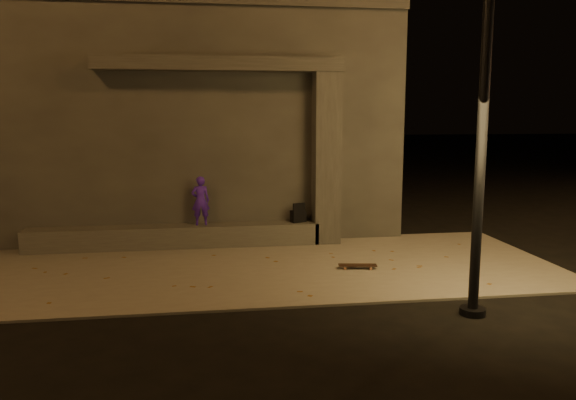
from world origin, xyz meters
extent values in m
plane|color=black|center=(0.00, 0.00, 0.00)|extent=(120.00, 120.00, 0.00)
cube|color=slate|center=(0.00, 2.00, 0.02)|extent=(11.00, 4.40, 0.04)
cube|color=#393734|center=(-1.00, 6.50, 2.60)|extent=(9.00, 5.00, 5.20)
cube|color=#4A4743|center=(-1.50, 3.75, 0.27)|extent=(6.00, 0.55, 0.45)
cube|color=#393734|center=(1.70, 3.75, 1.84)|extent=(0.55, 0.55, 3.60)
cube|color=#393734|center=(-0.50, 3.80, 3.78)|extent=(5.00, 0.70, 0.28)
imported|color=#451CBA|center=(-0.96, 3.75, 1.00)|extent=(0.38, 0.26, 1.02)
cube|color=black|center=(1.10, 3.75, 0.61)|extent=(0.35, 0.27, 0.25)
cube|color=black|center=(1.10, 3.75, 0.83)|extent=(0.27, 0.11, 0.18)
cube|color=black|center=(1.82, 1.57, 0.11)|extent=(0.70, 0.29, 0.01)
cylinder|color=#AF6D46|center=(2.05, 1.59, 0.06)|extent=(0.05, 0.04, 0.05)
cylinder|color=#AF6D46|center=(2.03, 1.46, 0.06)|extent=(0.05, 0.04, 0.05)
cylinder|color=#AF6D46|center=(1.60, 1.67, 0.06)|extent=(0.05, 0.04, 0.05)
cylinder|color=#AF6D46|center=(1.58, 1.54, 0.06)|extent=(0.05, 0.04, 0.05)
cube|color=#99999E|center=(2.04, 1.53, 0.09)|extent=(0.07, 0.15, 0.01)
cube|color=#99999E|center=(1.59, 1.60, 0.09)|extent=(0.07, 0.15, 0.01)
cylinder|color=black|center=(2.83, -0.81, 3.49)|extent=(0.14, 0.14, 6.98)
cylinder|color=black|center=(2.83, -0.81, 0.05)|extent=(0.36, 0.36, 0.10)
camera|label=1|loc=(-0.86, -7.90, 2.82)|focal=35.00mm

